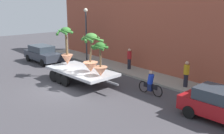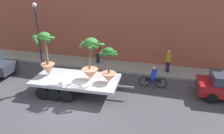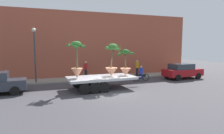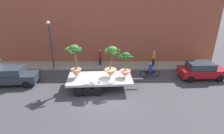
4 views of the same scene
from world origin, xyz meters
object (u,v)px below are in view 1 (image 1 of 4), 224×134
trailing_car (43,54)px  pedestrian_far_left (129,58)px  cyclist (150,84)px  potted_palm_rear (66,47)px  potted_palm_middle (91,54)px  street_lamp (86,28)px  pedestrian_near_gate (186,74)px  parked_car (223,105)px  flatbed_trailer (79,72)px  potted_palm_front (100,61)px

trailing_car → pedestrian_far_left: size_ratio=2.53×
pedestrian_far_left → cyclist: bearing=-30.7°
potted_palm_rear → cyclist: bearing=16.9°
potted_palm_middle → street_lamp: bearing=147.7°
pedestrian_near_gate → trailing_car: bearing=-164.2°
trailing_car → pedestrian_far_left: pedestrian_far_left is taller
trailing_car → street_lamp: 4.79m
parked_car → trailing_car: (-16.95, -1.00, 0.00)m
parked_car → cyclist: bearing=177.3°
pedestrian_far_left → street_lamp: 5.32m
parked_car → pedestrian_near_gate: pedestrian_near_gate is taller
pedestrian_far_left → pedestrian_near_gate: bearing=-3.9°
flatbed_trailer → cyclist: bearing=22.6°
potted_palm_rear → pedestrian_far_left: potted_palm_rear is taller
potted_palm_middle → flatbed_trailer: bearing=-171.7°
cyclist → trailing_car: trailing_car is taller
potted_palm_rear → pedestrian_near_gate: size_ratio=1.63×
trailing_car → street_lamp: (2.68, 3.16, 2.40)m
cyclist → parked_car: parked_car is taller
pedestrian_far_left → trailing_car: bearing=-151.2°
potted_palm_front → street_lamp: 8.17m
potted_palm_middle → cyclist: (3.63, 1.83, -1.54)m
flatbed_trailer → potted_palm_middle: bearing=8.3°
potted_palm_rear → street_lamp: 5.06m
potted_palm_rear → pedestrian_near_gate: bearing=31.2°
trailing_car → pedestrian_far_left: (7.43, 4.09, 0.22)m
street_lamp → potted_palm_front: bearing=-28.6°
potted_palm_front → pedestrian_near_gate: (3.34, 4.40, -0.91)m
pedestrian_near_gate → pedestrian_far_left: (-5.67, 0.39, 0.00)m
street_lamp → potted_palm_rear: bearing=-51.8°
potted_palm_rear → trailing_car: size_ratio=0.64×
potted_palm_middle → pedestrian_far_left: size_ratio=1.53×
trailing_car → pedestrian_near_gate: bearing=15.8°
potted_palm_front → pedestrian_far_left: 5.41m
parked_car → potted_palm_front: bearing=-166.6°
potted_palm_rear → street_lamp: (-3.08, 3.91, 0.93)m
potted_palm_rear → parked_car: 11.43m
trailing_car → street_lamp: bearing=49.8°
potted_palm_front → potted_palm_middle: bearing=175.1°
potted_palm_front → parked_car: potted_palm_front is taller
street_lamp → cyclist: bearing=-11.4°
potted_palm_front → cyclist: 3.41m
flatbed_trailer → pedestrian_far_left: pedestrian_far_left is taller
potted_palm_rear → street_lamp: size_ratio=0.58×
potted_palm_front → street_lamp: (-7.08, 3.87, 1.27)m
potted_palm_front → trailing_car: 9.85m
potted_palm_middle → pedestrian_near_gate: 6.32m
potted_palm_front → cyclist: size_ratio=1.17×
potted_palm_rear → parked_car: (11.20, 1.75, -1.48)m
parked_car → pedestrian_far_left: bearing=162.0°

